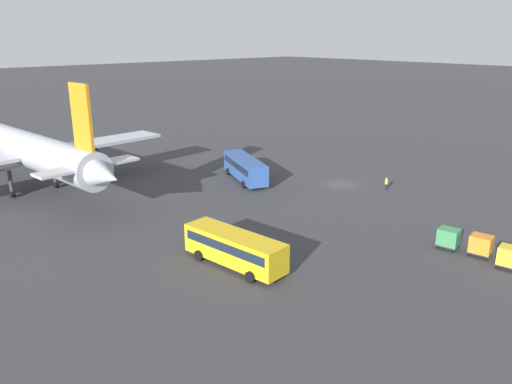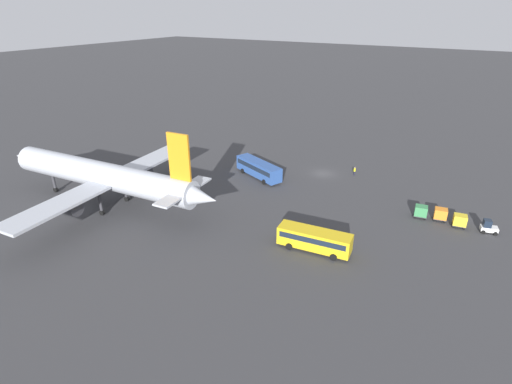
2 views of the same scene
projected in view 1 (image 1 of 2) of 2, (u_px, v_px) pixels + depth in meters
The scene contains 8 objects.
ground_plane at pixel (341, 184), 69.68m from camera, with size 600.00×600.00×0.00m, color #38383A.
airplane at pixel (25, 149), 65.21m from camera, with size 44.44×38.24×15.17m.
shuttle_bus_near at pixel (245, 167), 71.15m from camera, with size 11.76×6.96×3.25m.
shuttle_bus_far at pixel (235, 247), 44.67m from camera, with size 10.60×3.95×3.10m.
worker_person at pixel (386, 184), 66.90m from camera, with size 0.38×0.38×1.74m.
cargo_cart_yellow at pixel (510, 256), 44.27m from camera, with size 2.23×1.97×2.06m.
cargo_cart_orange at pixel (481, 244), 46.79m from camera, with size 2.23×1.97×2.06m.
cargo_cart_green at pixel (449, 237), 48.44m from camera, with size 2.23×1.97×2.06m.
Camera 1 is at (-41.24, 53.81, 20.02)m, focal length 35.00 mm.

